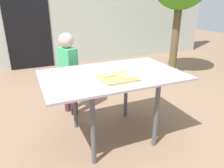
% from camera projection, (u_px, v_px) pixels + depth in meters
% --- Properties ---
extents(ground_plane, '(16.00, 16.00, 0.00)m').
position_uv_depth(ground_plane, '(112.00, 135.00, 2.33)').
color(ground_plane, '#82654D').
extents(house_door, '(0.90, 0.02, 2.00)m').
position_uv_depth(house_door, '(27.00, 21.00, 4.32)').
color(house_door, black).
rests_on(house_door, ground).
extents(dining_table, '(1.37, 0.86, 0.71)m').
position_uv_depth(dining_table, '(112.00, 82.00, 2.10)').
color(dining_table, '#A3919C').
rests_on(dining_table, ground).
extents(cutting_board, '(0.32, 0.29, 0.02)m').
position_uv_depth(cutting_board, '(118.00, 78.00, 1.94)').
color(cutting_board, tan).
rests_on(cutting_board, dining_table).
extents(pizza_slice_far_left, '(0.13, 0.12, 0.02)m').
position_uv_depth(pizza_slice_far_left, '(108.00, 75.00, 1.96)').
color(pizza_slice_far_left, gold).
rests_on(pizza_slice_far_left, cutting_board).
extents(pizza_slice_near_right, '(0.13, 0.12, 0.02)m').
position_uv_depth(pizza_slice_near_right, '(129.00, 77.00, 1.90)').
color(pizza_slice_near_right, gold).
rests_on(pizza_slice_near_right, cutting_board).
extents(plate_white_left, '(0.23, 0.23, 0.01)m').
position_uv_depth(plate_white_left, '(82.00, 76.00, 1.99)').
color(plate_white_left, white).
rests_on(plate_white_left, dining_table).
extents(child_left, '(0.22, 0.28, 1.04)m').
position_uv_depth(child_left, '(68.00, 69.00, 2.60)').
color(child_left, '#492633').
rests_on(child_left, ground).
extents(garden_hose_coil, '(0.42, 0.42, 0.04)m').
position_uv_depth(garden_hose_coil, '(142.00, 61.00, 5.10)').
color(garden_hose_coil, '#219E6A').
rests_on(garden_hose_coil, ground).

